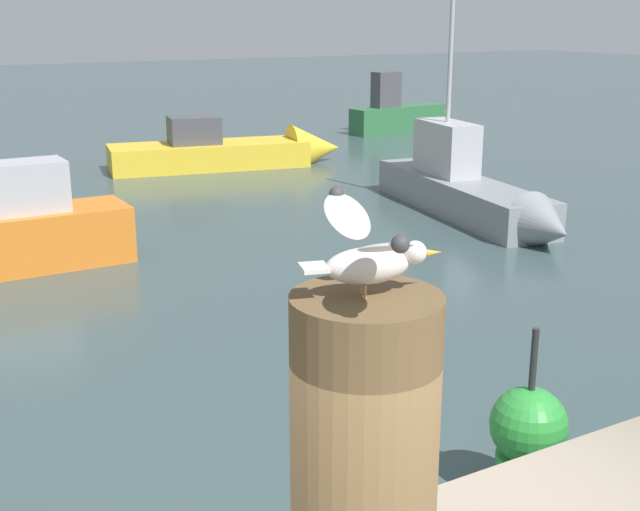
{
  "coord_description": "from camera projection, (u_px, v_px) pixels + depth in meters",
  "views": [
    {
      "loc": [
        -1.45,
        -2.15,
        3.41
      ],
      "look_at": [
        -0.29,
        -0.15,
        2.74
      ],
      "focal_mm": 46.71,
      "sensor_mm": 36.0,
      "label": 1
    }
  ],
  "objects": [
    {
      "name": "seagull",
      "position": [
        369.0,
        251.0,
        2.19
      ],
      "size": [
        0.39,
        0.6,
        0.24
      ],
      "color": "tan",
      "rests_on": "mooring_post"
    },
    {
      "name": "mooring_post",
      "position": [
        364.0,
        458.0,
        2.36
      ],
      "size": [
        0.42,
        0.42,
        0.97
      ],
      "primitive_type": "cylinder",
      "color": "brown",
      "rests_on": "harbor_quay"
    },
    {
      "name": "boat_yellow",
      "position": [
        240.0,
        151.0,
        19.29
      ],
      "size": [
        5.56,
        2.28,
        1.47
      ],
      "color": "yellow",
      "rests_on": "ground_plane"
    },
    {
      "name": "boat_grey",
      "position": [
        471.0,
        191.0,
        14.4
      ],
      "size": [
        1.84,
        5.45,
        4.38
      ],
      "color": "gray",
      "rests_on": "ground_plane"
    },
    {
      "name": "channel_buoy",
      "position": [
        528.0,
        439.0,
        5.97
      ],
      "size": [
        0.56,
        0.56,
        1.33
      ],
      "color": "green",
      "rests_on": "ground_plane"
    },
    {
      "name": "boat_green",
      "position": [
        401.0,
        114.0,
        24.93
      ],
      "size": [
        3.72,
        1.02,
        1.79
      ],
      "color": "#2D6B3D",
      "rests_on": "ground_plane"
    }
  ]
}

